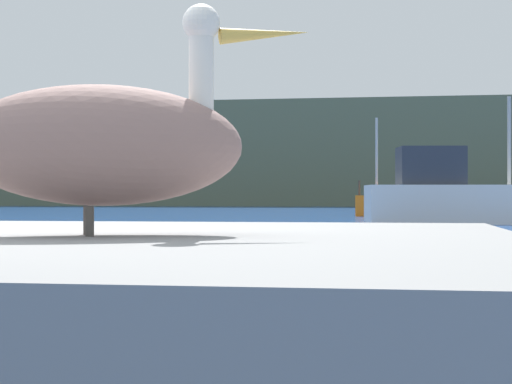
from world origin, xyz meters
The scene contains 5 objects.
hillside_backdrop centered at (0.00, 77.39, 4.81)m, with size 140.00×11.51×9.61m, color #5B664C.
pier_dock centered at (0.95, -0.65, 0.41)m, with size 2.92×3.15×0.81m, color gray.
pelican centered at (0.96, -0.65, 1.14)m, with size 1.25×0.78×0.83m.
fishing_boat_white centered at (4.00, 26.22, 0.93)m, with size 6.28×2.92×4.35m.
fishing_boat_orange centered at (2.79, 36.58, 0.88)m, with size 4.65×1.83×4.61m.
Camera 1 is at (1.94, -3.50, 0.95)m, focal length 59.77 mm.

